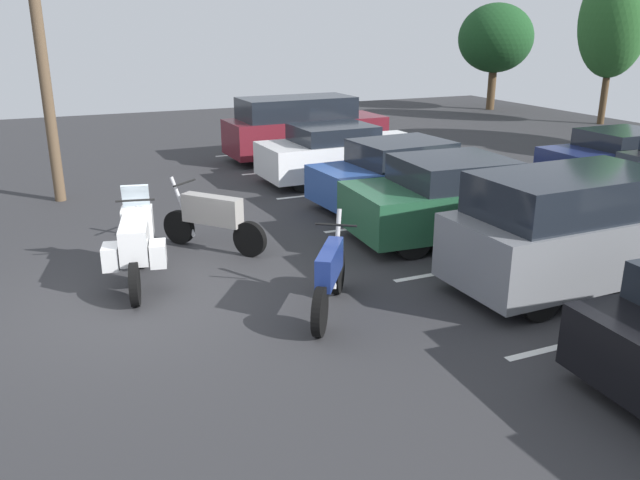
{
  "coord_description": "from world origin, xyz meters",
  "views": [
    {
      "loc": [
        9.29,
        -1.08,
        3.99
      ],
      "look_at": [
        0.92,
        2.56,
        0.92
      ],
      "focal_mm": 36.39,
      "sensor_mm": 36.0,
      "label": 1
    }
  ],
  "objects_px": {
    "motorcycle_second": "(330,276)",
    "car_maroon": "(303,128)",
    "motorcycle_third": "(212,218)",
    "car_grey": "(577,230)",
    "car_white": "(342,153)",
    "motorcycle_touring": "(136,241)",
    "car_green": "(461,198)",
    "car_blue": "(405,174)",
    "car_far_navy": "(623,158)"
  },
  "relations": [
    {
      "from": "motorcycle_third",
      "to": "car_grey",
      "type": "bearing_deg",
      "value": 50.4
    },
    {
      "from": "motorcycle_second",
      "to": "car_grey",
      "type": "relative_size",
      "value": 0.43
    },
    {
      "from": "motorcycle_second",
      "to": "car_far_navy",
      "type": "relative_size",
      "value": 0.42
    },
    {
      "from": "motorcycle_third",
      "to": "car_blue",
      "type": "relative_size",
      "value": 0.41
    },
    {
      "from": "car_white",
      "to": "car_blue",
      "type": "xyz_separation_m",
      "value": [
        2.76,
        0.28,
        -0.01
      ]
    },
    {
      "from": "motorcycle_second",
      "to": "car_green",
      "type": "bearing_deg",
      "value": 120.26
    },
    {
      "from": "motorcycle_third",
      "to": "car_blue",
      "type": "height_order",
      "value": "car_blue"
    },
    {
      "from": "motorcycle_second",
      "to": "car_grey",
      "type": "distance_m",
      "value": 4.0
    },
    {
      "from": "motorcycle_touring",
      "to": "motorcycle_third",
      "type": "distance_m",
      "value": 1.85
    },
    {
      "from": "motorcycle_third",
      "to": "car_white",
      "type": "distance_m",
      "value": 6.14
    },
    {
      "from": "car_white",
      "to": "car_grey",
      "type": "height_order",
      "value": "car_grey"
    },
    {
      "from": "car_white",
      "to": "car_blue",
      "type": "bearing_deg",
      "value": 5.81
    },
    {
      "from": "car_grey",
      "to": "motorcycle_third",
      "type": "bearing_deg",
      "value": -129.6
    },
    {
      "from": "motorcycle_second",
      "to": "car_maroon",
      "type": "distance_m",
      "value": 11.22
    },
    {
      "from": "car_grey",
      "to": "car_blue",
      "type": "bearing_deg",
      "value": 179.41
    },
    {
      "from": "motorcycle_second",
      "to": "car_green",
      "type": "height_order",
      "value": "car_green"
    },
    {
      "from": "motorcycle_third",
      "to": "car_grey",
      "type": "distance_m",
      "value": 6.22
    },
    {
      "from": "motorcycle_touring",
      "to": "car_white",
      "type": "height_order",
      "value": "car_white"
    },
    {
      "from": "car_maroon",
      "to": "car_blue",
      "type": "distance_m",
      "value": 5.85
    },
    {
      "from": "motorcycle_touring",
      "to": "car_green",
      "type": "height_order",
      "value": "car_green"
    },
    {
      "from": "car_white",
      "to": "car_far_navy",
      "type": "xyz_separation_m",
      "value": [
        3.31,
        6.44,
        -0.03
      ]
    },
    {
      "from": "car_far_navy",
      "to": "car_white",
      "type": "bearing_deg",
      "value": -117.2
    },
    {
      "from": "car_white",
      "to": "motorcycle_second",
      "type": "bearing_deg",
      "value": -26.5
    },
    {
      "from": "car_blue",
      "to": "car_grey",
      "type": "relative_size",
      "value": 1.02
    },
    {
      "from": "car_blue",
      "to": "car_green",
      "type": "height_order",
      "value": "car_green"
    },
    {
      "from": "motorcycle_touring",
      "to": "motorcycle_second",
      "type": "distance_m",
      "value": 3.26
    },
    {
      "from": "car_blue",
      "to": "motorcycle_third",
      "type": "bearing_deg",
      "value": -74.42
    },
    {
      "from": "car_blue",
      "to": "car_far_navy",
      "type": "xyz_separation_m",
      "value": [
        0.55,
        6.16,
        -0.02
      ]
    },
    {
      "from": "car_blue",
      "to": "car_far_navy",
      "type": "bearing_deg",
      "value": 84.89
    },
    {
      "from": "car_blue",
      "to": "car_green",
      "type": "distance_m",
      "value": 2.48
    },
    {
      "from": "motorcycle_touring",
      "to": "car_grey",
      "type": "relative_size",
      "value": 0.52
    },
    {
      "from": "car_white",
      "to": "car_green",
      "type": "xyz_separation_m",
      "value": [
        5.23,
        0.07,
        0.04
      ]
    },
    {
      "from": "motorcycle_third",
      "to": "car_maroon",
      "type": "height_order",
      "value": "car_maroon"
    },
    {
      "from": "motorcycle_second",
      "to": "car_green",
      "type": "relative_size",
      "value": 0.4
    },
    {
      "from": "car_green",
      "to": "car_grey",
      "type": "distance_m",
      "value": 2.85
    },
    {
      "from": "motorcycle_touring",
      "to": "car_blue",
      "type": "height_order",
      "value": "car_blue"
    },
    {
      "from": "motorcycle_touring",
      "to": "motorcycle_second",
      "type": "relative_size",
      "value": 1.22
    },
    {
      "from": "car_maroon",
      "to": "car_far_navy",
      "type": "relative_size",
      "value": 1.13
    },
    {
      "from": "car_maroon",
      "to": "car_grey",
      "type": "xyz_separation_m",
      "value": [
        11.15,
        0.06,
        -0.01
      ]
    },
    {
      "from": "motorcycle_touring",
      "to": "car_maroon",
      "type": "height_order",
      "value": "car_maroon"
    },
    {
      "from": "car_blue",
      "to": "car_grey",
      "type": "xyz_separation_m",
      "value": [
        5.31,
        -0.05,
        0.23
      ]
    },
    {
      "from": "motorcycle_touring",
      "to": "car_green",
      "type": "distance_m",
      "value": 6.13
    },
    {
      "from": "car_blue",
      "to": "car_grey",
      "type": "height_order",
      "value": "car_grey"
    },
    {
      "from": "car_maroon",
      "to": "motorcycle_second",
      "type": "bearing_deg",
      "value": -20.2
    },
    {
      "from": "car_white",
      "to": "car_green",
      "type": "bearing_deg",
      "value": 0.77
    },
    {
      "from": "car_maroon",
      "to": "car_grey",
      "type": "bearing_deg",
      "value": 0.33
    },
    {
      "from": "motorcycle_touring",
      "to": "car_white",
      "type": "distance_m",
      "value": 7.98
    },
    {
      "from": "car_maroon",
      "to": "car_blue",
      "type": "relative_size",
      "value": 1.11
    },
    {
      "from": "motorcycle_second",
      "to": "car_far_navy",
      "type": "bearing_deg",
      "value": 112.14
    },
    {
      "from": "car_white",
      "to": "car_grey",
      "type": "xyz_separation_m",
      "value": [
        8.07,
        0.23,
        0.21
      ]
    }
  ]
}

